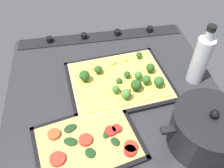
{
  "coord_description": "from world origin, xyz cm",
  "views": [
    {
      "loc": [
        10.17,
        52.71,
        61.21
      ],
      "look_at": [
        0.84,
        -0.14,
        4.13
      ],
      "focal_mm": 37.37,
      "sensor_mm": 36.0,
      "label": 1
    }
  ],
  "objects_px": {
    "veggie_pizza_back": "(88,142)",
    "cooking_pot": "(206,130)",
    "broccoli_pizza": "(121,80)",
    "baking_tray_back": "(88,144)",
    "baking_tray_front": "(119,82)",
    "oil_bottle": "(200,59)"
  },
  "relations": [
    {
      "from": "baking_tray_back",
      "to": "cooking_pot",
      "type": "relative_size",
      "value": 1.25
    },
    {
      "from": "cooking_pot",
      "to": "oil_bottle",
      "type": "bearing_deg",
      "value": -109.51
    },
    {
      "from": "oil_bottle",
      "to": "broccoli_pizza",
      "type": "bearing_deg",
      "value": -5.13
    },
    {
      "from": "baking_tray_back",
      "to": "baking_tray_front",
      "type": "bearing_deg",
      "value": -120.93
    },
    {
      "from": "baking_tray_front",
      "to": "baking_tray_back",
      "type": "xyz_separation_m",
      "value": [
        0.14,
        0.23,
        0.0
      ]
    },
    {
      "from": "veggie_pizza_back",
      "to": "cooking_pot",
      "type": "bearing_deg",
      "value": 171.59
    },
    {
      "from": "oil_bottle",
      "to": "veggie_pizza_back",
      "type": "bearing_deg",
      "value": 25.9
    },
    {
      "from": "oil_bottle",
      "to": "cooking_pot",
      "type": "bearing_deg",
      "value": 70.49
    },
    {
      "from": "baking_tray_front",
      "to": "baking_tray_back",
      "type": "relative_size",
      "value": 1.15
    },
    {
      "from": "baking_tray_front",
      "to": "cooking_pot",
      "type": "relative_size",
      "value": 1.44
    },
    {
      "from": "baking_tray_back",
      "to": "oil_bottle",
      "type": "height_order",
      "value": "oil_bottle"
    },
    {
      "from": "baking_tray_back",
      "to": "broccoli_pizza",
      "type": "bearing_deg",
      "value": -122.75
    },
    {
      "from": "cooking_pot",
      "to": "veggie_pizza_back",
      "type": "bearing_deg",
      "value": -8.41
    },
    {
      "from": "baking_tray_front",
      "to": "cooking_pot",
      "type": "bearing_deg",
      "value": 124.21
    },
    {
      "from": "baking_tray_front",
      "to": "broccoli_pizza",
      "type": "height_order",
      "value": "broccoli_pizza"
    },
    {
      "from": "baking_tray_front",
      "to": "baking_tray_back",
      "type": "bearing_deg",
      "value": 59.07
    },
    {
      "from": "veggie_pizza_back",
      "to": "cooking_pot",
      "type": "relative_size",
      "value": 1.15
    },
    {
      "from": "baking_tray_back",
      "to": "cooking_pot",
      "type": "bearing_deg",
      "value": 171.51
    },
    {
      "from": "broccoli_pizza",
      "to": "baking_tray_back",
      "type": "relative_size",
      "value": 1.07
    },
    {
      "from": "broccoli_pizza",
      "to": "baking_tray_back",
      "type": "distance_m",
      "value": 0.26
    },
    {
      "from": "veggie_pizza_back",
      "to": "oil_bottle",
      "type": "distance_m",
      "value": 0.46
    },
    {
      "from": "baking_tray_front",
      "to": "oil_bottle",
      "type": "bearing_deg",
      "value": 173.75
    }
  ]
}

